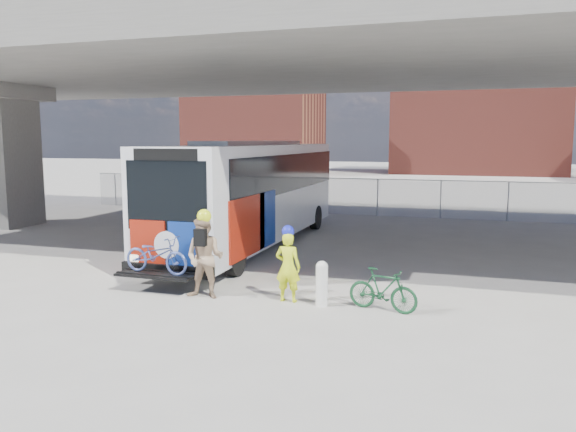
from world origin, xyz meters
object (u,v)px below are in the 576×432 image
at_px(cyclist_tan, 205,256).
at_px(bike_parked, 383,290).
at_px(bus, 253,186).
at_px(cyclist_hivis, 288,265).
at_px(bollard, 322,282).

relative_size(cyclist_tan, bike_parked, 1.34).
xyz_separation_m(bus, cyclist_hivis, (3.29, -6.32, -1.25)).
relative_size(bus, cyclist_hivis, 7.23).
distance_m(bollard, cyclist_hivis, 0.90).
xyz_separation_m(bollard, cyclist_tan, (-2.78, -0.21, 0.45)).
bearing_deg(bus, bike_parked, -49.37).
bearing_deg(cyclist_tan, cyclist_hivis, 5.70).
bearing_deg(bollard, cyclist_hivis, 172.22).
distance_m(cyclist_hivis, bike_parked, 2.23).
height_order(bollard, bike_parked, bollard).
bearing_deg(cyclist_hivis, bus, -62.31).
height_order(bollard, cyclist_hivis, cyclist_hivis).
distance_m(bus, bike_parked, 8.58).
height_order(bollard, cyclist_tan, cyclist_tan).
distance_m(cyclist_hivis, cyclist_tan, 1.98).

